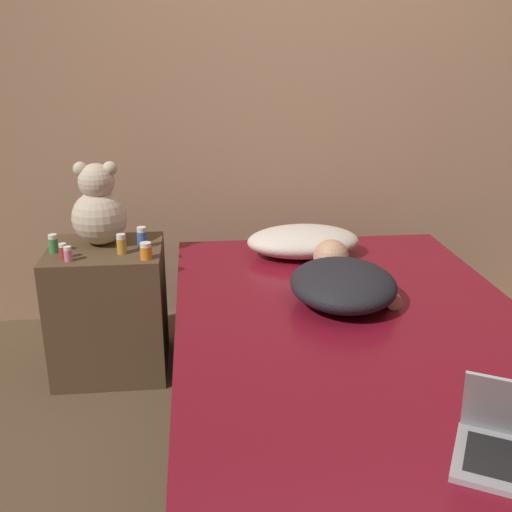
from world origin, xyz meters
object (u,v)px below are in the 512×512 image
object	(u,v)px
bottle_red	(63,251)
pillow	(303,241)
bottle_green	(53,244)
teddy_bear	(99,209)
bottle_orange	(146,251)
bottle_amber	(121,244)
bottle_pink	(68,254)
bottle_blue	(142,238)
person_lying	(343,281)

from	to	relation	value
bottle_red	pillow	bearing A→B (deg)	8.95
pillow	bottle_green	size ratio (longest dim) A/B	6.47
pillow	teddy_bear	bearing A→B (deg)	178.88
bottle_green	bottle_red	world-z (taller)	bottle_green
bottle_red	bottle_orange	bearing A→B (deg)	-7.41
bottle_amber	bottle_pink	bearing A→B (deg)	-161.06
pillow	bottle_blue	distance (m)	0.75
bottle_orange	bottle_red	size ratio (longest dim) A/B	1.10
teddy_bear	bottle_red	size ratio (longest dim) A/B	5.73
teddy_bear	bottle_blue	distance (m)	0.24
bottle_green	bottle_red	bearing A→B (deg)	-55.31
bottle_green	bottle_pink	bearing A→B (deg)	-55.17
person_lying	bottle_blue	size ratio (longest dim) A/B	6.65
bottle_amber	bottle_green	bearing A→B (deg)	170.87
bottle_blue	pillow	bearing A→B (deg)	4.36
pillow	bottle_orange	xyz separation A→B (m)	(-0.72, -0.21, 0.05)
bottle_blue	bottle_pink	xyz separation A→B (m)	(-0.30, -0.15, -0.01)
bottle_green	bottle_orange	xyz separation A→B (m)	(0.41, -0.13, -0.00)
pillow	bottle_pink	distance (m)	1.07
bottle_green	bottle_orange	world-z (taller)	bottle_green
person_lying	bottle_pink	distance (m)	1.15
bottle_orange	person_lying	bearing A→B (deg)	-21.76
bottle_pink	bottle_orange	world-z (taller)	bottle_orange
pillow	bottle_amber	xyz separation A→B (m)	(-0.83, -0.13, 0.06)
bottle_red	bottle_amber	world-z (taller)	bottle_amber
bottle_pink	bottle_green	bearing A→B (deg)	124.83
pillow	bottle_orange	distance (m)	0.75
teddy_bear	bottle_green	world-z (taller)	teddy_bear
person_lying	bottle_orange	world-z (taller)	bottle_orange
pillow	bottle_green	bearing A→B (deg)	-175.62
teddy_bear	bottle_green	xyz separation A→B (m)	(-0.19, -0.10, -0.12)
pillow	person_lying	bearing A→B (deg)	-83.31
pillow	bottle_blue	world-z (taller)	bottle_blue
teddy_bear	bottle_blue	xyz separation A→B (m)	(0.19, -0.08, -0.12)
pillow	bottle_pink	world-z (taller)	bottle_pink
pillow	teddy_bear	distance (m)	0.95
bottle_orange	bottle_amber	world-z (taller)	bottle_amber
pillow	bottle_green	xyz separation A→B (m)	(-1.13, -0.09, 0.06)
bottle_green	teddy_bear	bearing A→B (deg)	28.61
bottle_blue	bottle_red	size ratio (longest dim) A/B	1.43
person_lying	bottle_blue	world-z (taller)	bottle_blue
teddy_bear	bottle_orange	size ratio (longest dim) A/B	5.21
bottle_pink	bottle_red	distance (m)	0.05
bottle_orange	bottle_pink	bearing A→B (deg)	178.86
teddy_bear	bottle_orange	bearing A→B (deg)	-46.89
teddy_bear	bottle_amber	bearing A→B (deg)	-54.84
teddy_bear	bottle_orange	xyz separation A→B (m)	(0.22, -0.23, -0.13)
teddy_bear	pillow	bearing A→B (deg)	-1.12
person_lying	teddy_bear	distance (m)	1.15
bottle_amber	bottle_red	bearing A→B (deg)	-171.95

